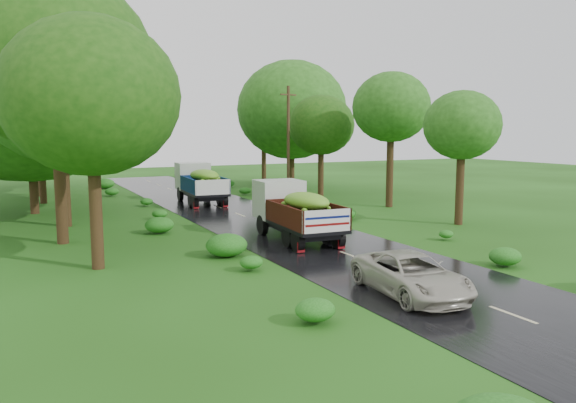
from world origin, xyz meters
TOP-DOWN VIEW (x-y plane):
  - ground at (0.00, 0.00)m, footprint 120.00×120.00m
  - road at (0.00, 5.00)m, footprint 6.50×80.00m
  - road_lines at (0.00, 6.00)m, footprint 0.12×69.60m
  - truck_near at (-0.52, 7.99)m, footprint 2.52×6.22m
  - truck_far at (-0.48, 22.19)m, footprint 2.59×6.44m
  - car at (-1.31, -1.31)m, footprint 2.54×4.69m
  - utility_pole at (5.29, 20.26)m, footprint 1.37×0.45m
  - trees_left at (-10.05, 22.75)m, footprint 5.91×34.63m
  - trees_right at (9.52, 23.63)m, footprint 5.10×30.19m
  - shrubs at (0.00, 14.00)m, footprint 11.90×44.00m

SIDE VIEW (x-z plane):
  - ground at x=0.00m, z-range 0.00..0.00m
  - road at x=0.00m, z-range 0.00..0.02m
  - road_lines at x=0.00m, z-range 0.02..0.02m
  - shrubs at x=0.00m, z-range 0.00..0.70m
  - car at x=-1.31m, z-range 0.02..1.27m
  - truck_near at x=-0.52m, z-range 0.17..2.73m
  - truck_far at x=-0.48m, z-range 0.17..2.83m
  - utility_pole at x=5.29m, z-range 0.12..8.04m
  - trees_right at x=9.52m, z-range 1.74..10.30m
  - trees_left at x=-10.05m, z-range 1.97..12.33m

